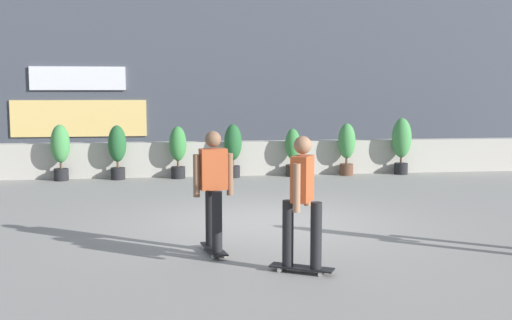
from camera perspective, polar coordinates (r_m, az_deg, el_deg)
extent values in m
plane|color=gray|center=(10.77, 1.08, -5.65)|extent=(48.00, 48.00, 0.00)
cube|color=#B2ADA3|center=(16.59, -2.09, 0.17)|extent=(18.00, 0.40, 0.90)
cube|color=#424751|center=(20.50, -3.24, 9.19)|extent=(20.00, 2.00, 6.50)
cube|color=white|center=(19.57, -15.95, 7.18)|extent=(2.80, 0.08, 0.70)
cube|color=#F2CC72|center=(19.59, -15.84, 3.67)|extent=(4.00, 0.06, 1.10)
cylinder|color=black|center=(16.33, -17.35, -1.28)|extent=(0.36, 0.36, 0.30)
cylinder|color=brown|center=(16.30, -17.38, -0.49)|extent=(0.06, 0.06, 0.15)
ellipsoid|color=#428C47|center=(16.25, -17.44, 1.43)|extent=(0.46, 0.46, 0.95)
cylinder|color=black|center=(16.15, -12.49, -1.22)|extent=(0.36, 0.36, 0.30)
cylinder|color=brown|center=(16.13, -12.51, -0.43)|extent=(0.06, 0.06, 0.15)
ellipsoid|color=#235B2D|center=(16.07, -12.55, 1.47)|extent=(0.45, 0.45, 0.92)
cylinder|color=black|center=(16.10, -7.11, -1.14)|extent=(0.36, 0.36, 0.30)
cylinder|color=brown|center=(16.07, -7.12, -0.35)|extent=(0.06, 0.06, 0.15)
ellipsoid|color=#387F3D|center=(16.02, -7.15, 1.49)|extent=(0.43, 0.43, 0.89)
cylinder|color=black|center=(16.17, -2.11, -1.06)|extent=(0.36, 0.36, 0.30)
cylinder|color=brown|center=(16.15, -2.11, -0.27)|extent=(0.06, 0.06, 0.15)
ellipsoid|color=#235B2D|center=(16.09, -2.12, 1.64)|extent=(0.45, 0.45, 0.93)
cylinder|color=#2D2823|center=(16.40, 3.35, -0.96)|extent=(0.36, 0.36, 0.30)
cylinder|color=brown|center=(16.37, 3.36, -0.18)|extent=(0.06, 0.06, 0.15)
ellipsoid|color=#387F3D|center=(16.33, 3.37, 1.47)|extent=(0.39, 0.39, 0.80)
cylinder|color=brown|center=(16.74, 8.24, -0.87)|extent=(0.36, 0.36, 0.30)
cylinder|color=brown|center=(16.71, 8.26, -0.10)|extent=(0.06, 0.06, 0.15)
ellipsoid|color=#428C47|center=(16.66, 8.29, 1.74)|extent=(0.45, 0.45, 0.93)
cylinder|color=black|center=(17.22, 13.08, -0.77)|extent=(0.36, 0.36, 0.30)
cylinder|color=brown|center=(17.19, 13.10, -0.03)|extent=(0.06, 0.06, 0.15)
ellipsoid|color=#428C47|center=(17.13, 13.15, 1.98)|extent=(0.52, 0.52, 1.06)
cube|color=black|center=(8.73, -3.87, -8.09)|extent=(0.35, 0.82, 0.02)
cylinder|color=silver|center=(8.52, -2.89, -8.72)|extent=(0.04, 0.06, 0.06)
cylinder|color=silver|center=(8.47, -3.94, -8.80)|extent=(0.04, 0.06, 0.06)
cylinder|color=silver|center=(9.00, -3.79, -7.89)|extent=(0.04, 0.06, 0.06)
cylinder|color=silver|center=(8.96, -4.79, -7.96)|extent=(0.04, 0.06, 0.06)
cylinder|color=black|center=(8.46, -3.58, -5.63)|extent=(0.14, 0.14, 0.82)
cylinder|color=black|center=(8.80, -4.18, -5.16)|extent=(0.14, 0.14, 0.82)
cube|color=#B24C26|center=(8.52, -3.92, -0.84)|extent=(0.39, 0.26, 0.56)
sphere|color=brown|center=(8.48, -3.94, 1.91)|extent=(0.22, 0.22, 0.22)
cylinder|color=brown|center=(8.59, -2.40, -1.31)|extent=(0.09, 0.09, 0.58)
cylinder|color=brown|center=(8.47, -5.46, -1.44)|extent=(0.09, 0.09, 0.58)
cube|color=black|center=(7.85, 4.18, -9.76)|extent=(0.80, 0.56, 0.02)
cylinder|color=silver|center=(7.86, 6.19, -10.03)|extent=(0.06, 0.05, 0.06)
cylinder|color=silver|center=(7.72, 5.89, -10.35)|extent=(0.06, 0.05, 0.06)
cylinder|color=silver|center=(8.00, 2.54, -9.71)|extent=(0.06, 0.05, 0.06)
cylinder|color=silver|center=(7.86, 2.17, -10.01)|extent=(0.06, 0.05, 0.06)
cylinder|color=black|center=(7.69, 5.50, -6.87)|extent=(0.14, 0.14, 0.82)
cylinder|color=black|center=(7.79, 2.93, -6.68)|extent=(0.14, 0.14, 0.82)
cube|color=#B24C26|center=(7.61, 4.25, -1.71)|extent=(0.35, 0.41, 0.56)
sphere|color=#9E7051|center=(7.57, 4.28, 1.37)|extent=(0.22, 0.22, 0.22)
cylinder|color=#9E7051|center=(7.85, 4.73, -2.06)|extent=(0.09, 0.09, 0.58)
cylinder|color=#9E7051|center=(7.40, 3.73, -2.56)|extent=(0.09, 0.09, 0.58)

